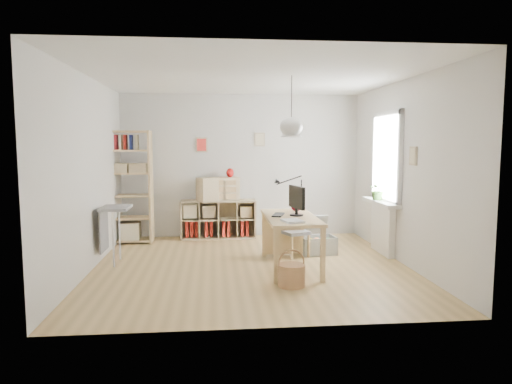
{
  "coord_description": "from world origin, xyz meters",
  "views": [
    {
      "loc": [
        -0.53,
        -6.45,
        1.76
      ],
      "look_at": [
        0.1,
        0.3,
        1.05
      ],
      "focal_mm": 32.0,
      "sensor_mm": 36.0,
      "label": 1
    }
  ],
  "objects": [
    {
      "name": "keyboard",
      "position": [
        0.38,
        -0.07,
        0.76
      ],
      "size": [
        0.23,
        0.38,
        0.02
      ],
      "primitive_type": "cube",
      "rotation": [
        0.0,
        0.0,
        -0.31
      ],
      "color": "black",
      "rests_on": "desk"
    },
    {
      "name": "paper_tray",
      "position": [
        0.49,
        -0.65,
        0.76
      ],
      "size": [
        0.3,
        0.34,
        0.03
      ],
      "primitive_type": "cube",
      "rotation": [
        0.0,
        0.0,
        0.25
      ],
      "color": "white",
      "rests_on": "desk"
    },
    {
      "name": "room_shell",
      "position": [
        0.55,
        -0.15,
        2.0
      ],
      "size": [
        4.5,
        4.5,
        4.5
      ],
      "color": "white",
      "rests_on": "ground"
    },
    {
      "name": "side_table",
      "position": [
        -2.04,
        0.35,
        0.67
      ],
      "size": [
        0.4,
        0.55,
        0.85
      ],
      "color": "gray",
      "rests_on": "ground"
    },
    {
      "name": "radiator",
      "position": [
        2.19,
        0.6,
        0.4
      ],
      "size": [
        0.1,
        0.8,
        0.8
      ],
      "primitive_type": "cube",
      "color": "white",
      "rests_on": "ground"
    },
    {
      "name": "tall_bookshelf",
      "position": [
        -2.04,
        1.8,
        1.09
      ],
      "size": [
        0.8,
        0.38,
        2.0
      ],
      "color": "#DEB480",
      "rests_on": "ground"
    },
    {
      "name": "window_unit",
      "position": [
        2.23,
        0.6,
        1.55
      ],
      "size": [
        0.07,
        1.16,
        1.46
      ],
      "color": "white",
      "rests_on": "ground"
    },
    {
      "name": "drawer_chest",
      "position": [
        -0.45,
        2.04,
        0.93
      ],
      "size": [
        0.82,
        0.62,
        0.43
      ],
      "primitive_type": "cube",
      "rotation": [
        0.0,
        0.0,
        0.43
      ],
      "color": "tan",
      "rests_on": "cube_shelf"
    },
    {
      "name": "task_lamp",
      "position": [
        0.59,
        0.41,
        1.09
      ],
      "size": [
        0.47,
        0.17,
        0.5
      ],
      "color": "black",
      "rests_on": "desk"
    },
    {
      "name": "storage_chest",
      "position": [
        1.13,
        0.7,
        0.19
      ],
      "size": [
        0.62,
        0.68,
        0.59
      ],
      "rotation": [
        0.0,
        0.0,
        0.11
      ],
      "color": "silver",
      "rests_on": "ground"
    },
    {
      "name": "monitor",
      "position": [
        0.64,
        -0.12,
        0.99
      ],
      "size": [
        0.19,
        0.48,
        0.42
      ],
      "rotation": [
        0.0,
        0.0,
        0.22
      ],
      "color": "black",
      "rests_on": "desk"
    },
    {
      "name": "yarn_ball",
      "position": [
        0.71,
        0.3,
        0.83
      ],
      "size": [
        0.16,
        0.16,
        0.16
      ],
      "primitive_type": "sphere",
      "color": "#530B1E",
      "rests_on": "desk"
    },
    {
      "name": "red_vase",
      "position": [
        -0.22,
        2.04,
        1.23
      ],
      "size": [
        0.14,
        0.14,
        0.17
      ],
      "primitive_type": "ellipsoid",
      "color": "#9B0F0C",
      "rests_on": "drawer_chest"
    },
    {
      "name": "cube_shelf",
      "position": [
        -0.47,
        2.08,
        0.3
      ],
      "size": [
        1.4,
        0.38,
        0.72
      ],
      "color": "tan",
      "rests_on": "ground"
    },
    {
      "name": "windowsill",
      "position": [
        2.14,
        0.6,
        0.83
      ],
      "size": [
        0.22,
        1.2,
        0.06
      ],
      "primitive_type": "cube",
      "color": "white",
      "rests_on": "radiator"
    },
    {
      "name": "potted_plant",
      "position": [
        2.12,
        0.68,
        1.03
      ],
      "size": [
        0.36,
        0.34,
        0.33
      ],
      "primitive_type": "imported",
      "rotation": [
        0.0,
        0.0,
        0.31
      ],
      "color": "#315B22",
      "rests_on": "windowsill"
    },
    {
      "name": "chair",
      "position": [
        0.72,
        0.55,
        0.42
      ],
      "size": [
        0.47,
        0.47,
        0.74
      ],
      "rotation": [
        0.0,
        0.0,
        0.4
      ],
      "color": "gray",
      "rests_on": "ground"
    },
    {
      "name": "desk",
      "position": [
        0.55,
        -0.15,
        0.66
      ],
      "size": [
        0.7,
        1.5,
        0.75
      ],
      "color": "#DEB480",
      "rests_on": "ground"
    },
    {
      "name": "ground",
      "position": [
        0.0,
        0.0,
        0.0
      ],
      "size": [
        4.5,
        4.5,
        0.0
      ],
      "primitive_type": "plane",
      "color": "tan",
      "rests_on": "ground"
    },
    {
      "name": "wicker_basket",
      "position": [
        0.42,
        -0.99,
        0.15
      ],
      "size": [
        0.34,
        0.34,
        0.47
      ],
      "rotation": [
        0.0,
        0.0,
        0.11
      ],
      "color": "#906341",
      "rests_on": "ground"
    }
  ]
}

